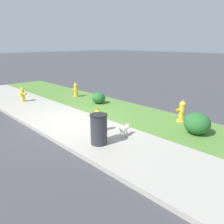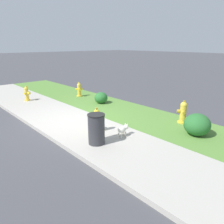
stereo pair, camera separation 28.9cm
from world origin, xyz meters
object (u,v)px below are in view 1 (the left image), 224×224
at_px(shrub_bush_far_verge, 197,123).
at_px(fire_hydrant_far_end, 23,94).
at_px(shrub_bush_near_lamp, 99,98).
at_px(fire_hydrant_near_corner, 98,120).
at_px(trash_bin, 99,129).
at_px(fire_hydrant_mid_block, 76,90).
at_px(fire_hydrant_by_grass_verge, 182,111).
at_px(small_white_dog, 125,129).

bearing_deg(shrub_bush_far_verge, fire_hydrant_far_end, -164.24).
bearing_deg(fire_hydrant_far_end, shrub_bush_near_lamp, 102.40).
bearing_deg(fire_hydrant_near_corner, trash_bin, -112.04).
distance_m(fire_hydrant_mid_block, shrub_bush_near_lamp, 1.81).
height_order(fire_hydrant_near_corner, shrub_bush_near_lamp, fire_hydrant_near_corner).
height_order(fire_hydrant_mid_block, shrub_bush_far_verge, fire_hydrant_mid_block).
xyz_separation_m(fire_hydrant_near_corner, shrub_bush_far_verge, (2.21, 2.03, -0.04)).
bearing_deg(fire_hydrant_mid_block, shrub_bush_near_lamp, 117.87).
xyz_separation_m(fire_hydrant_near_corner, shrub_bush_near_lamp, (-2.50, 2.24, -0.12)).
bearing_deg(trash_bin, shrub_bush_near_lamp, 138.71).
distance_m(fire_hydrant_far_end, shrub_bush_near_lamp, 3.57).
distance_m(fire_hydrant_by_grass_verge, fire_hydrant_mid_block, 5.69).
bearing_deg(fire_hydrant_near_corner, fire_hydrant_far_end, 107.63).
relative_size(fire_hydrant_by_grass_verge, trash_bin, 0.93).
relative_size(fire_hydrant_far_end, trash_bin, 0.85).
relative_size(fire_hydrant_near_corner, shrub_bush_near_lamp, 1.29).
relative_size(fire_hydrant_mid_block, trash_bin, 0.86).
bearing_deg(fire_hydrant_by_grass_verge, shrub_bush_far_verge, -165.26).
bearing_deg(shrub_bush_far_verge, trash_bin, -121.07).
height_order(fire_hydrant_mid_block, small_white_dog, fire_hydrant_mid_block).
bearing_deg(fire_hydrant_far_end, fire_hydrant_by_grass_verge, 84.67).
xyz_separation_m(fire_hydrant_far_end, fire_hydrant_mid_block, (0.92, 2.35, 0.01)).
bearing_deg(fire_hydrant_far_end, fire_hydrant_near_corner, 62.84).
distance_m(fire_hydrant_far_end, small_white_dog, 6.04).
distance_m(fire_hydrant_by_grass_verge, trash_bin, 3.28).
relative_size(fire_hydrant_far_end, shrub_bush_far_verge, 0.92).
xyz_separation_m(fire_hydrant_by_grass_verge, trash_bin, (-0.71, -3.21, 0.04)).
bearing_deg(fire_hydrant_near_corner, shrub_bush_near_lamp, 65.06).
bearing_deg(fire_hydrant_far_end, fire_hydrant_mid_block, 130.76).
distance_m(fire_hydrant_by_grass_verge, fire_hydrant_near_corner, 3.00).
height_order(trash_bin, shrub_bush_near_lamp, trash_bin).
xyz_separation_m(fire_hydrant_far_end, fire_hydrant_near_corner, (5.23, 0.06, 0.03)).
height_order(fire_hydrant_near_corner, fire_hydrant_mid_block, fire_hydrant_near_corner).
bearing_deg(shrub_bush_near_lamp, fire_hydrant_by_grass_verge, 6.31).
relative_size(fire_hydrant_far_end, fire_hydrant_mid_block, 0.98).
xyz_separation_m(fire_hydrant_near_corner, small_white_dog, (0.79, 0.35, -0.16)).
xyz_separation_m(fire_hydrant_mid_block, shrub_bush_near_lamp, (1.81, -0.04, -0.10)).
height_order(fire_hydrant_by_grass_verge, shrub_bush_far_verge, fire_hydrant_by_grass_verge).
bearing_deg(trash_bin, fire_hydrant_far_end, 175.44).
bearing_deg(fire_hydrant_by_grass_verge, trash_bin, 129.42).
bearing_deg(trash_bin, fire_hydrant_mid_block, 150.43).
relative_size(fire_hydrant_near_corner, trash_bin, 0.91).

